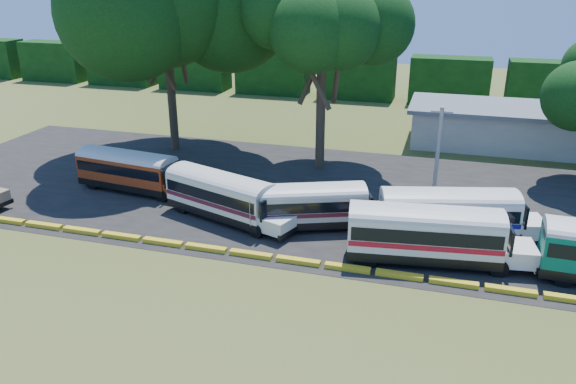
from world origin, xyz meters
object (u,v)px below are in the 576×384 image
(bus_cream_west, at_px, (223,194))
(bus_white_red, at_px, (428,232))
(bus_red, at_px, (130,168))
(tree_west, at_px, (164,2))

(bus_cream_west, relative_size, bus_white_red, 0.94)
(bus_red, distance_m, tree_west, 16.33)
(bus_cream_west, xyz_separation_m, bus_white_red, (14.07, -2.53, 0.13))
(bus_white_red, relative_size, tree_west, 0.57)
(bus_red, xyz_separation_m, bus_white_red, (23.24, -5.54, 0.16))
(bus_white_red, height_order, tree_west, tree_west)
(bus_cream_west, distance_m, bus_white_red, 14.29)
(bus_red, bearing_deg, bus_cream_west, -11.17)
(bus_white_red, distance_m, tree_west, 32.21)
(bus_white_red, bearing_deg, bus_red, 159.18)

